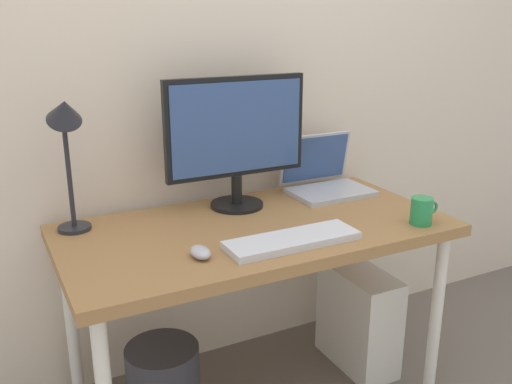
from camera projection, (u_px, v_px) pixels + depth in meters
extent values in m
cube|color=beige|center=(208.00, 45.00, 2.10)|extent=(4.40, 0.04, 2.60)
cube|color=olive|center=(256.00, 230.00, 1.95)|extent=(1.33, 0.68, 0.04)
cylinder|color=silver|center=(436.00, 317.00, 2.08)|extent=(0.04, 0.04, 0.67)
cylinder|color=silver|center=(72.00, 325.00, 2.03)|extent=(0.04, 0.04, 0.67)
cylinder|color=silver|center=(347.00, 261.00, 2.56)|extent=(0.04, 0.04, 0.67)
cylinder|color=black|center=(237.00, 205.00, 2.13)|extent=(0.20, 0.20, 0.01)
cylinder|color=black|center=(237.00, 189.00, 2.11)|extent=(0.04, 0.04, 0.11)
cube|color=black|center=(236.00, 127.00, 2.04)|extent=(0.54, 0.03, 0.36)
cube|color=#334C7F|center=(238.00, 128.00, 2.02)|extent=(0.51, 0.01, 0.33)
cube|color=#B2B2B7|center=(331.00, 192.00, 2.27)|extent=(0.32, 0.22, 0.02)
cube|color=#B2B2B7|center=(315.00, 158.00, 2.34)|extent=(0.32, 0.05, 0.21)
cube|color=#334C7F|center=(316.00, 158.00, 2.33)|extent=(0.30, 0.03, 0.18)
cylinder|color=#232328|center=(75.00, 228.00, 1.90)|extent=(0.11, 0.11, 0.01)
cylinder|color=#232328|center=(69.00, 174.00, 1.84)|extent=(0.02, 0.02, 0.37)
cone|color=#232328|center=(64.00, 111.00, 1.74)|extent=(0.11, 0.14, 0.13)
cube|color=silver|center=(293.00, 240.00, 1.78)|extent=(0.44, 0.14, 0.02)
ellipsoid|color=#B2B2B7|center=(200.00, 252.00, 1.68)|extent=(0.06, 0.09, 0.03)
cylinder|color=#268C4C|center=(421.00, 211.00, 1.94)|extent=(0.08, 0.08, 0.10)
torus|color=#268C4C|center=(432.00, 207.00, 1.96)|extent=(0.05, 0.01, 0.05)
cube|color=silver|center=(358.00, 318.00, 2.32)|extent=(0.18, 0.36, 0.42)
cylinder|color=#333338|center=(164.00, 384.00, 2.00)|extent=(0.26, 0.26, 0.30)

